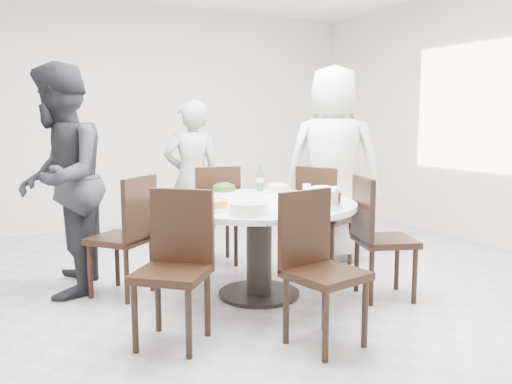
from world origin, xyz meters
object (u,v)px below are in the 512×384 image
chair_ne (326,216)px  chair_sw (172,270)px  diner_middle (192,179)px  diner_left (60,180)px  chair_n (214,215)px  soup_bowl (249,208)px  dining_table (259,249)px  chair_s (326,271)px  rice_bowl (322,199)px  beverage_bottle (260,178)px  chair_nw (121,236)px  chair_se (386,238)px  diner_right (333,164)px

chair_ne → chair_sw: same height
diner_middle → diner_left: (-1.36, -0.64, 0.13)m
chair_n → soup_bowl: chair_n is taller
chair_ne → chair_n: size_ratio=1.00×
chair_n → diner_middle: diner_middle is taller
dining_table → chair_n: size_ratio=1.58×
chair_s → rice_bowl: size_ratio=3.45×
rice_bowl → beverage_bottle: size_ratio=1.25×
diner_middle → soup_bowl: size_ratio=5.97×
chair_sw → rice_bowl: size_ratio=3.45×
rice_bowl → soup_bowl: (-0.60, 0.00, -0.02)m
dining_table → diner_left: size_ratio=0.82×
chair_nw → soup_bowl: chair_nw is taller
chair_n → chair_nw: size_ratio=1.00×
chair_sw → diner_left: 1.48m
chair_n → chair_se: (0.76, -1.54, 0.00)m
rice_bowl → dining_table: bearing=122.5°
dining_table → chair_nw: bearing=150.2°
chair_ne → beverage_bottle: beverage_bottle is taller
diner_middle → rice_bowl: size_ratio=5.68×
chair_n → diner_middle: size_ratio=0.61×
chair_se → chair_ne: bearing=12.6°
chair_se → soup_bowl: (-1.16, 0.07, 0.32)m
rice_bowl → soup_bowl: 0.60m
chair_se → diner_left: diner_left is taller
chair_s → chair_nw: bearing=108.9°
beverage_bottle → diner_left: bearing=171.5°
diner_right → beverage_bottle: bearing=45.0°
diner_left → rice_bowl: diner_left is taller
diner_middle → beverage_bottle: (0.29, -0.88, 0.08)m
chair_ne → diner_left: (-2.31, 0.34, 0.43)m
chair_nw → chair_se: (1.78, -1.05, 0.00)m
beverage_bottle → chair_n: bearing=115.9°
chair_se → chair_s: bearing=139.2°
diner_left → soup_bowl: (1.01, -1.24, -0.12)m
chair_ne → beverage_bottle: size_ratio=4.32×
dining_table → soup_bowl: soup_bowl is taller
chair_sw → soup_bowl: 0.68m
soup_bowl → beverage_bottle: bearing=57.2°
chair_se → diner_right: bearing=4.0°
chair_ne → diner_right: diner_right is taller
chair_sw → diner_left: (-0.42, 1.35, 0.43)m
chair_s → diner_right: 2.15m
chair_ne → dining_table: bearing=91.8°
chair_n → soup_bowl: 1.56m
chair_s → beverage_bottle: 1.67m
rice_bowl → beverage_bottle: 0.99m
diner_right → diner_left: bearing=35.4°
dining_table → chair_n: bearing=85.5°
diner_middle → beverage_bottle: size_ratio=7.09×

